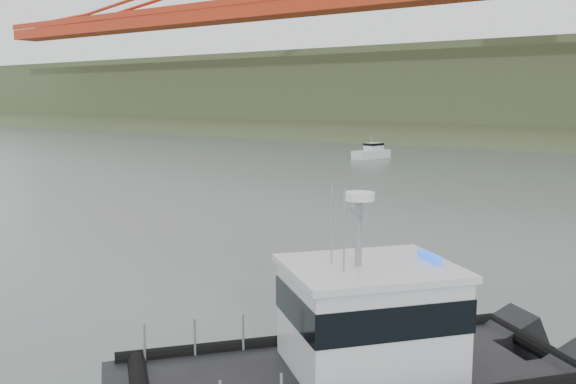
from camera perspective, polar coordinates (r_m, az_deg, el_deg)
name	(u,v)px	position (r m, az deg, el deg)	size (l,w,h in m)	color
ground	(179,292)	(23.58, -9.63, -8.78)	(400.00, 400.00, 0.00)	#4A5855
patrol_boat	(355,356)	(14.63, 5.98, -14.26)	(9.41, 10.60, 5.08)	black
motorboat	(372,152)	(75.56, 7.46, 3.53)	(2.62, 5.36, 2.82)	silver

